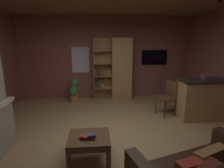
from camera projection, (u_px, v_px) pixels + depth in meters
The scene contains 14 objects.
floor at pixel (114, 138), 3.82m from camera, with size 5.86×5.81×0.02m, color tan.
wall_back at pixel (105, 58), 6.35m from camera, with size 5.98×0.06×2.76m, color #8E544C.
window_pane_back at pixel (81, 60), 6.26m from camera, with size 0.58×0.01×0.86m, color white.
bookshelf_cabinet at pixel (119, 70), 6.21m from camera, with size 1.26×0.41×2.05m.
kitchen_bar_counter at pixel (207, 99), 4.72m from camera, with size 1.49×0.63×1.02m.
tissue_box at pixel (205, 77), 4.65m from camera, with size 0.12×0.12×0.11m, color #995972.
coffee_table at pixel (89, 141), 3.04m from camera, with size 0.68×0.61×0.43m.
table_book_0 at pixel (91, 138), 2.95m from camera, with size 0.12×0.10×0.03m, color brown.
table_book_1 at pixel (84, 137), 2.94m from camera, with size 0.14×0.10×0.03m, color #B22D2D.
table_book_2 at pixel (92, 135), 2.94m from camera, with size 0.14×0.10×0.02m, color #2D4C8C.
dining_chair at pixel (168, 95), 4.94m from camera, with size 0.54×0.54×0.92m.
potted_floor_plant at pixel (74, 90), 6.01m from camera, with size 0.31×0.33×0.77m.
wall_mounted_tv at pixel (154, 57), 6.44m from camera, with size 0.88×0.06×0.50m.
track_light_spot_2 at pixel (220, 0), 3.44m from camera, with size 0.07×0.07×0.09m, color black.
Camera 1 is at (-0.35, -3.44, 1.96)m, focal length 29.67 mm.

